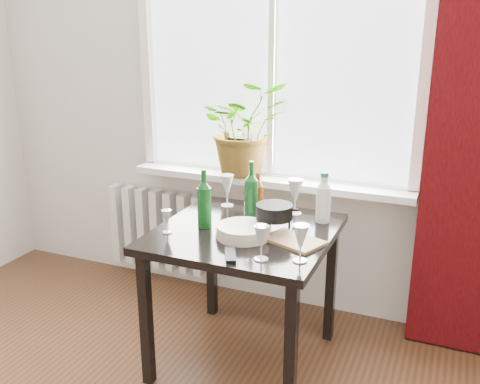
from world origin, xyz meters
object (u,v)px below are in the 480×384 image
at_px(wine_bottle_right, 251,190).
at_px(bottle_amber, 258,194).
at_px(wineglass_front_left, 167,221).
at_px(radiator, 164,230).
at_px(wine_bottle_left, 204,198).
at_px(wineglass_far_right, 301,243).
at_px(wineglass_back_center, 295,196).
at_px(tv_remote, 230,255).
at_px(potted_plant, 245,128).
at_px(cleaning_bottle, 324,197).
at_px(table, 245,247).
at_px(plate_stack, 243,231).
at_px(wineglass_front_right, 261,243).
at_px(wineglass_back_left, 227,190).
at_px(fondue_pot, 274,218).
at_px(cutting_board, 294,241).

distance_m(wine_bottle_right, bottle_amber, 0.07).
bearing_deg(wineglass_front_left, radiator, 122.34).
height_order(wine_bottle_left, wineglass_far_right, wine_bottle_left).
xyz_separation_m(wineglass_back_center, tv_remote, (-0.09, -0.64, -0.09)).
xyz_separation_m(potted_plant, wine_bottle_right, (0.22, -0.45, -0.23)).
bearing_deg(cleaning_bottle, table, -141.32).
distance_m(cleaning_bottle, wineglass_front_left, 0.80).
height_order(potted_plant, wine_bottle_right, potted_plant).
height_order(potted_plant, wine_bottle_left, potted_plant).
relative_size(plate_stack, tv_remote, 1.75).
bearing_deg(wineglass_front_right, bottle_amber, 112.49).
relative_size(wineglass_back_center, wineglass_back_left, 1.08).
distance_m(radiator, potted_plant, 0.95).
xyz_separation_m(table, bottle_amber, (-0.02, 0.23, 0.21)).
xyz_separation_m(potted_plant, wineglass_front_right, (0.46, -0.92, -0.31)).
relative_size(wineglass_back_center, fondue_pot, 0.97).
height_order(wineglass_far_right, wineglass_front_left, wineglass_far_right).
distance_m(radiator, table, 1.09).
xyz_separation_m(wineglass_front_right, fondue_pot, (-0.06, 0.34, -0.01)).
relative_size(wineglass_back_center, cutting_board, 0.74).
distance_m(radiator, wineglass_back_center, 1.15).
distance_m(wine_bottle_right, wineglass_far_right, 0.58).
relative_size(wineglass_front_right, plate_stack, 0.60).
xyz_separation_m(radiator, tv_remote, (0.91, -0.96, 0.37)).
height_order(bottle_amber, cutting_board, bottle_amber).
bearing_deg(wineglass_far_right, wineglass_back_center, 109.41).
relative_size(bottle_amber, tv_remote, 1.55).
bearing_deg(radiator, wineglass_back_center, -17.15).
height_order(radiator, wineglass_far_right, wineglass_far_right).
bearing_deg(wineglass_back_center, wine_bottle_right, -142.51).
xyz_separation_m(bottle_amber, tv_remote, (0.09, -0.56, -0.11)).
bearing_deg(wineglass_front_right, cutting_board, 73.68).
distance_m(fondue_pot, cutting_board, 0.17).
bearing_deg(tv_remote, cleaning_bottle, 39.75).
height_order(fondue_pot, cutting_board, fondue_pot).
relative_size(cleaning_bottle, cutting_board, 0.97).
xyz_separation_m(wine_bottle_right, wineglass_front_left, (-0.30, -0.36, -0.09)).
bearing_deg(table, cleaning_bottle, 38.68).
bearing_deg(table, wine_bottle_right, 101.55).
bearing_deg(plate_stack, wineglass_back_left, 123.59).
relative_size(fondue_pot, tv_remote, 1.35).
bearing_deg(wineglass_back_center, wineglass_back_left, -177.16).
xyz_separation_m(wineglass_front_right, wineglass_back_center, (-0.04, 0.62, 0.02)).
xyz_separation_m(wineglass_far_right, tv_remote, (-0.29, -0.07, -0.08)).
bearing_deg(wineglass_back_center, plate_stack, -107.73).
bearing_deg(tv_remote, wineglass_front_right, -16.02).
xyz_separation_m(wineglass_far_right, plate_stack, (-0.33, 0.16, -0.06)).
distance_m(table, fondue_pot, 0.22).
bearing_deg(wine_bottle_left, fondue_pot, 12.16).
bearing_deg(tv_remote, bottle_amber, 72.51).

